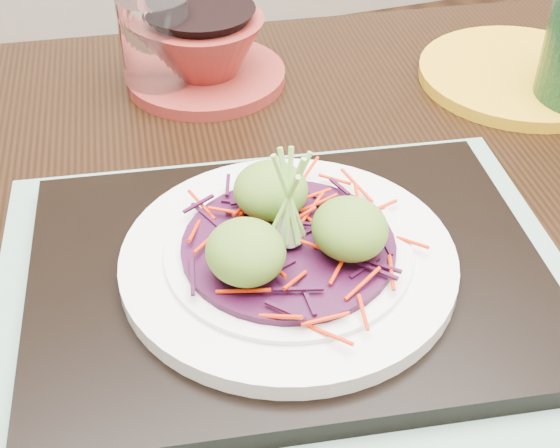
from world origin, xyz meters
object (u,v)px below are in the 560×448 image
object	(u,v)px
serving_tray	(288,276)
water_glass	(156,45)
dining_table	(268,326)
white_plate	(288,259)
yellow_plate	(521,75)
terracotta_bowl_set	(204,54)

from	to	relation	value
serving_tray	water_glass	distance (m)	0.35
dining_table	serving_tray	bearing A→B (deg)	-84.15
serving_tray	white_plate	bearing A→B (deg)	-170.53
serving_tray	yellow_plate	size ratio (longest dim) A/B	1.75
yellow_plate	water_glass	bearing A→B (deg)	164.00
serving_tray	yellow_plate	bearing A→B (deg)	42.61
white_plate	water_glass	bearing A→B (deg)	94.69
white_plate	serving_tray	bearing A→B (deg)	0.00
terracotta_bowl_set	yellow_plate	size ratio (longest dim) A/B	0.83
terracotta_bowl_set	white_plate	bearing A→B (deg)	-93.95
white_plate	terracotta_bowl_set	world-z (taller)	terracotta_bowl_set
dining_table	white_plate	bearing A→B (deg)	-84.15
dining_table	terracotta_bowl_set	xyz separation A→B (m)	(0.02, 0.29, 0.14)
yellow_plate	terracotta_bowl_set	bearing A→B (deg)	161.50
dining_table	serving_tray	xyz separation A→B (m)	(-0.00, -0.06, 0.12)
dining_table	white_plate	world-z (taller)	white_plate
serving_tray	water_glass	bearing A→B (deg)	104.16
white_plate	water_glass	world-z (taller)	water_glass
water_glass	terracotta_bowl_set	world-z (taller)	water_glass
dining_table	water_glass	distance (m)	0.33
dining_table	yellow_plate	world-z (taller)	yellow_plate
dining_table	serving_tray	distance (m)	0.13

